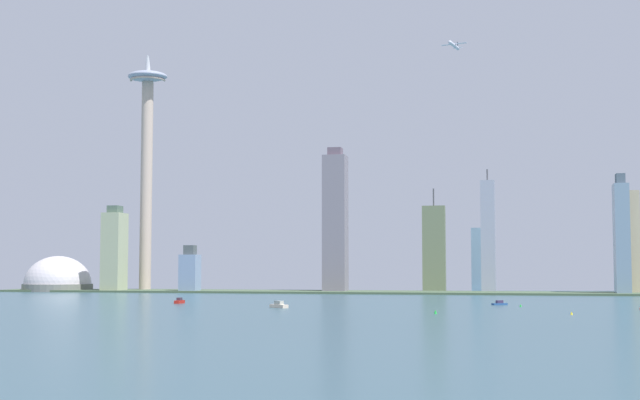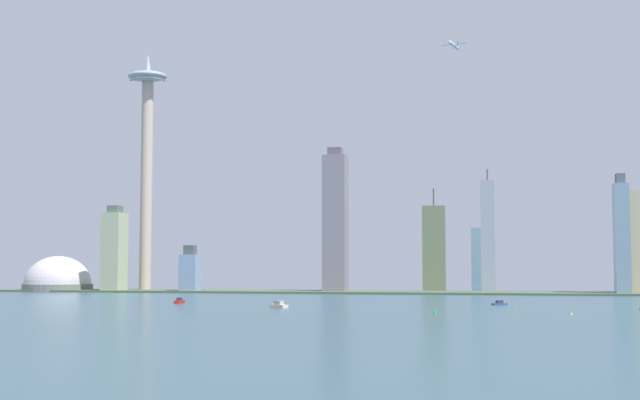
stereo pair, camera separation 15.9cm
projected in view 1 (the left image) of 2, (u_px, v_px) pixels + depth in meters
ground_plane at (189, 318)px, 477.48m from camera, size 6000.00×6000.00×0.00m
waterfront_pier at (342, 292)px, 916.86m from camera, size 755.84×71.53×2.07m
observation_tower at (147, 132)px, 996.19m from camera, size 45.17×45.17×370.73m
stadium_dome at (58, 284)px, 987.11m from camera, size 77.84×77.84×62.64m
skyscraper_0 at (335, 222)px, 931.24m from camera, size 24.34×23.80×154.55m
skyscraper_1 at (479, 260)px, 976.48m from camera, size 17.25×12.48×70.78m
skyscraper_2 at (636, 261)px, 953.90m from camera, size 15.26×13.27×78.85m
skyscraper_3 at (622, 237)px, 855.17m from camera, size 13.94×22.53×118.80m
skyscraper_4 at (488, 237)px, 931.26m from camera, size 14.91×26.34×131.72m
skyscraper_5 at (190, 272)px, 936.89m from camera, size 18.97×19.06×50.46m
skyscraper_6 at (114, 251)px, 955.55m from camera, size 20.76×25.85×94.13m
skyscraper_7 at (434, 249)px, 937.57m from camera, size 24.20×13.43×111.60m
skyscraper_8 at (333, 255)px, 1025.83m from camera, size 21.73×12.78×88.91m
skyscraper_9 at (632, 242)px, 880.86m from camera, size 15.27×15.57×104.36m
boat_1 at (500, 303)px, 639.93m from camera, size 11.68×9.48×3.37m
boat_2 at (179, 301)px, 666.77m from camera, size 3.84×13.12×4.36m
boat_3 at (279, 305)px, 597.72m from camera, size 15.08×13.40×4.69m
channel_buoy_0 at (521, 305)px, 612.55m from camera, size 1.71×1.71×1.81m
channel_buoy_1 at (435, 312)px, 523.24m from camera, size 1.87×1.87×2.40m
channel_buoy_2 at (572, 313)px, 513.83m from camera, size 1.59×1.59×1.75m
airplane at (454, 45)px, 943.90m from camera, size 28.36×32.24×8.65m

